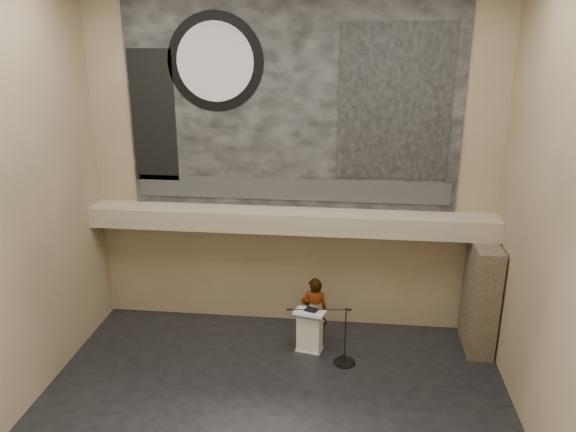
# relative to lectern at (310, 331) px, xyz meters

# --- Properties ---
(floor) EXTENTS (10.00, 10.00, 0.00)m
(floor) POSITION_rel_lectern_xyz_m (-0.61, -2.46, -0.55)
(floor) COLOR black
(floor) RESTS_ON ground
(wall_back) EXTENTS (10.00, 0.02, 8.50)m
(wall_back) POSITION_rel_lectern_xyz_m (-0.61, 1.54, 3.70)
(wall_back) COLOR #847553
(wall_back) RESTS_ON floor
(wall_front) EXTENTS (10.00, 0.02, 8.50)m
(wall_front) POSITION_rel_lectern_xyz_m (-0.61, -6.46, 3.70)
(wall_front) COLOR #847553
(wall_front) RESTS_ON floor
(wall_left) EXTENTS (0.02, 8.00, 8.50)m
(wall_left) POSITION_rel_lectern_xyz_m (-5.61, -2.46, 3.70)
(wall_left) COLOR #847553
(wall_left) RESTS_ON floor
(wall_right) EXTENTS (0.02, 8.00, 8.50)m
(wall_right) POSITION_rel_lectern_xyz_m (4.39, -2.46, 3.70)
(wall_right) COLOR #847553
(wall_right) RESTS_ON floor
(soffit) EXTENTS (10.00, 0.80, 0.50)m
(soffit) POSITION_rel_lectern_xyz_m (-0.61, 1.14, 2.40)
(soffit) COLOR #9E937A
(soffit) RESTS_ON wall_back
(sprinkler_left) EXTENTS (0.04, 0.04, 0.06)m
(sprinkler_left) POSITION_rel_lectern_xyz_m (-2.21, 1.09, 2.12)
(sprinkler_left) COLOR #B2893D
(sprinkler_left) RESTS_ON soffit
(sprinkler_right) EXTENTS (0.04, 0.04, 0.06)m
(sprinkler_right) POSITION_rel_lectern_xyz_m (1.29, 1.09, 2.12)
(sprinkler_right) COLOR #B2893D
(sprinkler_right) RESTS_ON soffit
(banner) EXTENTS (8.00, 0.05, 5.00)m
(banner) POSITION_rel_lectern_xyz_m (-0.61, 1.51, 5.15)
(banner) COLOR black
(banner) RESTS_ON wall_back
(banner_text_strip) EXTENTS (7.76, 0.02, 0.55)m
(banner_text_strip) POSITION_rel_lectern_xyz_m (-0.61, 1.47, 3.10)
(banner_text_strip) COLOR #2C2C2C
(banner_text_strip) RESTS_ON banner
(banner_clock_rim) EXTENTS (2.30, 0.02, 2.30)m
(banner_clock_rim) POSITION_rel_lectern_xyz_m (-2.41, 1.47, 6.15)
(banner_clock_rim) COLOR black
(banner_clock_rim) RESTS_ON banner
(banner_clock_face) EXTENTS (1.84, 0.02, 1.84)m
(banner_clock_face) POSITION_rel_lectern_xyz_m (-2.41, 1.45, 6.15)
(banner_clock_face) COLOR silver
(banner_clock_face) RESTS_ON banner
(banner_building_print) EXTENTS (2.60, 0.02, 3.60)m
(banner_building_print) POSITION_rel_lectern_xyz_m (1.79, 1.47, 5.25)
(banner_building_print) COLOR black
(banner_building_print) RESTS_ON banner
(banner_brick_print) EXTENTS (1.10, 0.02, 3.20)m
(banner_brick_print) POSITION_rel_lectern_xyz_m (-4.01, 1.47, 4.85)
(banner_brick_print) COLOR black
(banner_brick_print) RESTS_ON banner
(stone_pier) EXTENTS (0.60, 1.40, 2.70)m
(stone_pier) POSITION_rel_lectern_xyz_m (4.04, 0.69, 0.80)
(stone_pier) COLOR #443729
(stone_pier) RESTS_ON floor
(lectern) EXTENTS (0.80, 0.64, 1.13)m
(lectern) POSITION_rel_lectern_xyz_m (0.00, 0.00, 0.00)
(lectern) COLOR silver
(lectern) RESTS_ON floor
(binder) EXTENTS (0.36, 0.33, 0.04)m
(binder) POSITION_rel_lectern_xyz_m (0.03, 0.02, 0.56)
(binder) COLOR black
(binder) RESTS_ON lectern
(papers) EXTENTS (0.23, 0.30, 0.00)m
(papers) POSITION_rel_lectern_xyz_m (-0.12, 0.00, 0.55)
(papers) COLOR white
(papers) RESTS_ON lectern
(speaker_person) EXTENTS (0.69, 0.48, 1.79)m
(speaker_person) POSITION_rel_lectern_xyz_m (0.08, 0.34, 0.34)
(speaker_person) COLOR silver
(speaker_person) RESTS_ON floor
(mic_stand) EXTENTS (1.61, 0.52, 1.45)m
(mic_stand) POSITION_rel_lectern_xyz_m (0.80, -0.41, -0.33)
(mic_stand) COLOR black
(mic_stand) RESTS_ON floor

